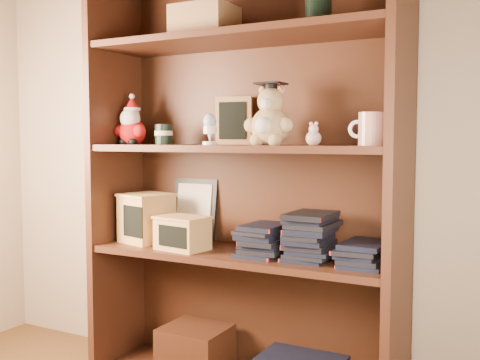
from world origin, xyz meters
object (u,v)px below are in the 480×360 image
object	(u,v)px
grad_teddy_bear	(270,121)
treats_box	(146,218)
teacher_mug	(371,129)
bookcase	(246,190)

from	to	relation	value
grad_teddy_bear	treats_box	distance (m)	0.68
grad_teddy_bear	treats_box	xyz separation A→B (m)	(-0.56, 0.01, -0.39)
teacher_mug	treats_box	xyz separation A→B (m)	(-0.92, -0.00, -0.35)
bookcase	treats_box	xyz separation A→B (m)	(-0.43, -0.05, -0.13)
bookcase	treats_box	distance (m)	0.45
teacher_mug	treats_box	distance (m)	0.99
treats_box	teacher_mug	bearing A→B (deg)	0.05
bookcase	grad_teddy_bear	xyz separation A→B (m)	(0.13, -0.06, 0.26)
grad_teddy_bear	teacher_mug	distance (m)	0.36
grad_teddy_bear	treats_box	size ratio (longest dim) A/B	1.02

